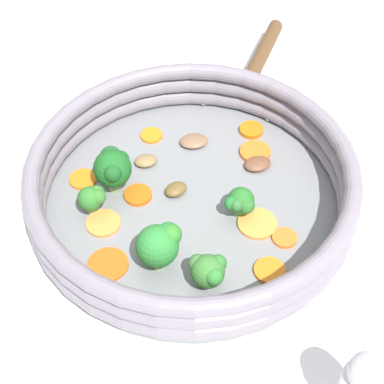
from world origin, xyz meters
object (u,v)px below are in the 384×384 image
(carrot_slice_2, at_px, (270,271))
(mushroom_piece_0, at_px, (146,161))
(carrot_slice_7, at_px, (257,224))
(mushroom_piece_3, at_px, (194,141))
(broccoli_floret_3, at_px, (113,167))
(carrot_slice_1, at_px, (108,264))
(carrot_slice_5, at_px, (151,135))
(carrot_slice_0, at_px, (253,131))
(carrot_slice_9, at_px, (83,179))
(broccoli_floret_1, at_px, (92,198))
(carrot_slice_6, at_px, (255,152))
(skillet, at_px, (192,205))
(broccoli_floret_4, at_px, (208,270))
(mushroom_piece_1, at_px, (174,191))
(broccoli_floret_0, at_px, (159,244))
(carrot_slice_4, at_px, (103,223))
(carrot_slice_8, at_px, (284,238))
(mushroom_piece_2, at_px, (258,164))
(broccoli_floret_2, at_px, (241,202))
(carrot_slice_3, at_px, (138,195))

(carrot_slice_2, distance_m, mushroom_piece_0, 0.22)
(carrot_slice_7, bearing_deg, mushroom_piece_3, -118.79)
(broccoli_floret_3, distance_m, mushroom_piece_0, 0.06)
(mushroom_piece_0, bearing_deg, carrot_slice_1, 20.46)
(broccoli_floret_3, distance_m, mushroom_piece_3, 0.12)
(carrot_slice_1, xyz_separation_m, carrot_slice_5, (-0.19, -0.08, 0.00))
(carrot_slice_0, distance_m, carrot_slice_7, 0.16)
(carrot_slice_5, bearing_deg, carrot_slice_1, 22.13)
(carrot_slice_1, bearing_deg, carrot_slice_9, -129.07)
(carrot_slice_2, bearing_deg, broccoli_floret_1, -80.38)
(carrot_slice_6, distance_m, mushroom_piece_0, 0.14)
(carrot_slice_6, bearing_deg, skillet, -12.66)
(carrot_slice_9, distance_m, broccoli_floret_4, 0.21)
(carrot_slice_6, height_order, mushroom_piece_1, mushroom_piece_1)
(carrot_slice_1, relative_size, carrot_slice_9, 1.34)
(broccoli_floret_3, bearing_deg, carrot_slice_7, 103.46)
(mushroom_piece_3, bearing_deg, broccoli_floret_0, 21.87)
(carrot_slice_4, height_order, broccoli_floret_4, broccoli_floret_4)
(carrot_slice_6, height_order, mushroom_piece_0, mushroom_piece_0)
(broccoli_floret_1, bearing_deg, carrot_slice_7, 117.07)
(carrot_slice_4, distance_m, carrot_slice_8, 0.21)
(carrot_slice_2, bearing_deg, carrot_slice_0, -146.24)
(broccoli_floret_4, distance_m, mushroom_piece_0, 0.20)
(carrot_slice_1, xyz_separation_m, broccoli_floret_1, (-0.05, -0.06, 0.02))
(mushroom_piece_0, bearing_deg, broccoli_floret_3, -8.87)
(carrot_slice_0, xyz_separation_m, mushroom_piece_0, (0.12, -0.08, 0.00))
(carrot_slice_5, distance_m, broccoli_floret_4, 0.24)
(mushroom_piece_2, xyz_separation_m, mushroom_piece_3, (0.01, -0.09, -0.00))
(carrot_slice_2, relative_size, carrot_slice_7, 0.76)
(broccoli_floret_2, distance_m, mushroom_piece_2, 0.08)
(broccoli_floret_0, bearing_deg, mushroom_piece_2, 174.71)
(skillet, height_order, broccoli_floret_4, broccoli_floret_4)
(carrot_slice_0, distance_m, carrot_slice_5, 0.13)
(carrot_slice_6, height_order, carrot_slice_8, carrot_slice_6)
(mushroom_piece_0, bearing_deg, carrot_slice_7, 86.21)
(broccoli_floret_4, bearing_deg, carrot_slice_6, -164.96)
(carrot_slice_9, xyz_separation_m, mushroom_piece_1, (-0.04, 0.11, 0.00))
(mushroom_piece_0, bearing_deg, mushroom_piece_1, 67.59)
(carrot_slice_5, bearing_deg, carrot_slice_2, 65.37)
(mushroom_piece_0, bearing_deg, carrot_slice_9, -36.67)
(carrot_slice_5, bearing_deg, broccoli_floret_3, 8.78)
(broccoli_floret_1, bearing_deg, carrot_slice_4, 65.86)
(carrot_slice_3, relative_size, carrot_slice_8, 1.17)
(skillet, relative_size, carrot_slice_9, 10.75)
(carrot_slice_9, bearing_deg, broccoli_floret_3, 107.20)
(carrot_slice_3, height_order, carrot_slice_8, carrot_slice_3)
(broccoli_floret_0, bearing_deg, carrot_slice_6, 178.95)
(carrot_slice_3, distance_m, carrot_slice_8, 0.18)
(skillet, height_order, broccoli_floret_0, broccoli_floret_0)
(carrot_slice_0, xyz_separation_m, carrot_slice_4, (0.23, -0.07, -0.00))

